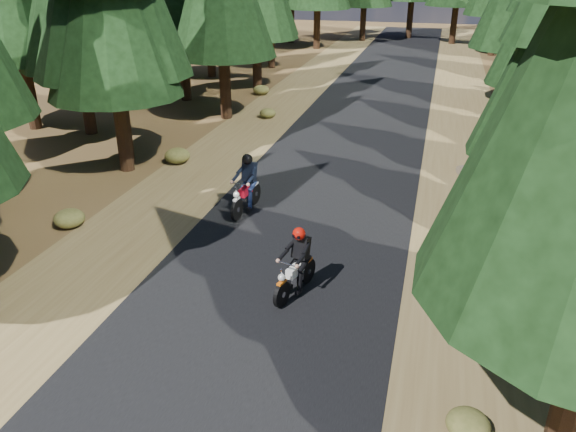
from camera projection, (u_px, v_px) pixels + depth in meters
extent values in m
plane|color=#452F18|center=(272.00, 284.00, 13.16)|extent=(120.00, 120.00, 0.00)
cube|color=black|center=(317.00, 202.00, 17.55)|extent=(6.00, 100.00, 0.01)
cube|color=brown|center=(182.00, 188.00, 18.63)|extent=(3.20, 100.00, 0.01)
cube|color=brown|center=(470.00, 219.00, 16.47)|extent=(3.20, 100.00, 0.01)
cylinder|color=black|center=(118.00, 96.00, 19.16)|extent=(0.51, 0.51, 5.34)
cylinder|color=black|center=(540.00, 155.00, 14.73)|extent=(0.48, 0.48, 4.52)
cone|color=black|center=(562.00, 44.00, 13.54)|extent=(3.84, 3.84, 5.65)
cylinder|color=black|center=(117.00, 75.00, 19.73)|extent=(0.56, 0.56, 6.43)
cylinder|color=black|center=(82.00, 68.00, 23.32)|extent=(0.52, 0.52, 5.56)
cylinder|color=black|center=(224.00, 57.00, 25.64)|extent=(0.53, 0.53, 5.72)
cylinder|color=black|center=(532.00, 85.00, 22.92)|extent=(0.48, 0.48, 4.51)
cone|color=black|center=(545.00, 11.00, 21.74)|extent=(3.83, 3.83, 5.64)
cylinder|color=black|center=(182.00, 38.00, 28.90)|extent=(0.55, 0.55, 6.37)
cylinder|color=black|center=(257.00, 38.00, 31.83)|extent=(0.53, 0.53, 5.64)
cylinder|color=black|center=(519.00, 48.00, 27.63)|extent=(0.53, 0.53, 5.83)
cylinder|color=black|center=(210.00, 33.00, 34.94)|extent=(0.52, 0.52, 5.45)
cylinder|color=black|center=(271.00, 34.00, 38.22)|extent=(0.48, 0.48, 4.42)
cylinder|color=black|center=(529.00, 30.00, 34.92)|extent=(0.53, 0.53, 5.76)
cylinder|color=black|center=(245.00, 23.00, 43.68)|extent=(0.49, 0.49, 4.75)
cylinder|color=black|center=(23.00, 60.00, 23.96)|extent=(0.54, 0.54, 6.00)
cylinder|color=black|center=(169.00, 26.00, 34.17)|extent=(0.56, 0.56, 6.40)
cylinder|color=black|center=(317.00, 8.00, 45.92)|extent=(0.56, 0.56, 6.40)
cylinder|color=black|center=(497.00, 15.00, 42.72)|extent=(0.54, 0.54, 6.00)
cylinder|color=black|center=(291.00, 2.00, 49.17)|extent=(0.57, 0.57, 6.80)
cylinder|color=black|center=(534.00, 10.00, 44.57)|extent=(0.56, 0.56, 6.40)
cylinder|color=black|center=(364.00, 6.00, 50.56)|extent=(0.54, 0.54, 6.00)
cylinder|color=black|center=(456.00, 5.00, 48.60)|extent=(0.56, 0.56, 6.40)
cylinder|color=black|center=(412.00, 0.00, 52.09)|extent=(0.57, 0.57, 6.80)
cylinder|color=black|center=(244.00, 13.00, 46.62)|extent=(0.52, 0.52, 5.60)
cylinder|color=#4C4233|center=(516.00, 160.00, 20.78)|extent=(4.36, 3.71, 0.32)
ellipsoid|color=#474C1E|center=(177.00, 156.00, 20.84)|extent=(0.93, 0.93, 0.56)
ellipsoid|color=#474C1E|center=(261.00, 90.00, 31.25)|extent=(0.89, 0.89, 0.53)
ellipsoid|color=#474C1E|center=(504.00, 95.00, 30.17)|extent=(0.80, 0.80, 0.48)
ellipsoid|color=#474C1E|center=(468.00, 424.00, 8.93)|extent=(0.70, 0.70, 0.42)
ellipsoid|color=#474C1E|center=(520.00, 129.00, 23.96)|extent=(1.05, 1.05, 0.63)
ellipsoid|color=#474C1E|center=(503.00, 267.00, 13.34)|extent=(0.91, 0.91, 0.55)
ellipsoid|color=#474C1E|center=(69.00, 218.00, 15.88)|extent=(0.86, 0.86, 0.52)
ellipsoid|color=#474C1E|center=(484.00, 161.00, 20.41)|extent=(0.86, 0.86, 0.52)
ellipsoid|color=#474C1E|center=(518.00, 204.00, 16.72)|extent=(0.95, 0.95, 0.57)
ellipsoid|color=#474C1E|center=(268.00, 113.00, 26.74)|extent=(0.76, 0.76, 0.46)
cube|color=black|center=(295.00, 252.00, 12.34)|extent=(0.40, 0.31, 0.52)
sphere|color=#BC1007|center=(296.00, 236.00, 12.18)|extent=(0.36, 0.36, 0.29)
cube|color=black|center=(245.00, 174.00, 16.43)|extent=(0.42, 0.28, 0.57)
sphere|color=black|center=(245.00, 161.00, 16.25)|extent=(0.35, 0.35, 0.32)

